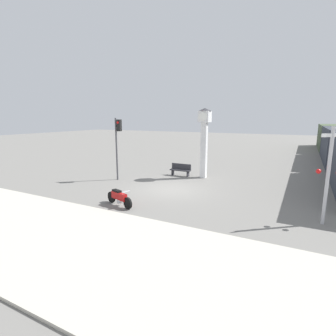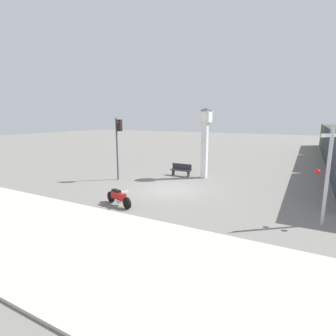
# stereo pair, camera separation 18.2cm
# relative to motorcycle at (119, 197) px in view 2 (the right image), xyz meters

# --- Properties ---
(ground_plane) EXTENTS (120.00, 120.00, 0.00)m
(ground_plane) POSITION_rel_motorcycle_xyz_m (0.91, 3.95, -0.43)
(ground_plane) COLOR slate
(sidewalk_strip) EXTENTS (36.00, 6.00, 0.10)m
(sidewalk_strip) POSITION_rel_motorcycle_xyz_m (0.91, -4.00, -0.38)
(sidewalk_strip) COLOR #BCB7A8
(sidewalk_strip) RESTS_ON ground_plane
(motorcycle) EXTENTS (1.95, 0.75, 0.89)m
(motorcycle) POSITION_rel_motorcycle_xyz_m (0.00, 0.00, 0.00)
(motorcycle) COLOR black
(motorcycle) RESTS_ON ground_plane
(clock_tower) EXTENTS (0.95, 0.95, 5.08)m
(clock_tower) POSITION_rel_motorcycle_xyz_m (1.61, 7.99, 2.88)
(clock_tower) COLOR white
(clock_tower) RESTS_ON ground_plane
(traffic_light) EXTENTS (0.50, 0.35, 4.38)m
(traffic_light) POSITION_rel_motorcycle_xyz_m (-3.49, 4.48, 2.58)
(traffic_light) COLOR #47474C
(traffic_light) RESTS_ON ground_plane
(railroad_crossing_signal) EXTENTS (0.90, 0.82, 4.09)m
(railroad_crossing_signal) POSITION_rel_motorcycle_xyz_m (9.07, 2.08, 1.80)
(railroad_crossing_signal) COLOR #B7B7BC
(railroad_crossing_signal) RESTS_ON ground_plane
(bench) EXTENTS (1.60, 0.44, 0.92)m
(bench) POSITION_rel_motorcycle_xyz_m (-0.15, 7.77, 0.06)
(bench) COLOR #2D2D33
(bench) RESTS_ON ground_plane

